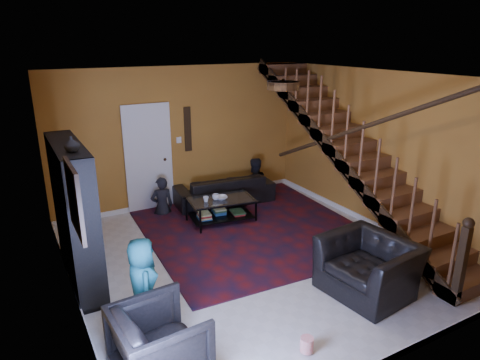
% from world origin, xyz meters
% --- Properties ---
extents(floor, '(5.50, 5.50, 0.00)m').
position_xyz_m(floor, '(0.00, 0.00, 0.00)').
color(floor, beige).
rests_on(floor, ground).
extents(room, '(5.50, 5.50, 5.50)m').
position_xyz_m(room, '(-1.33, 1.33, 0.05)').
color(room, '#AA7025').
rests_on(room, ground).
extents(staircase, '(0.95, 5.02, 3.18)m').
position_xyz_m(staircase, '(2.12, -0.00, 1.40)').
color(staircase, brown).
rests_on(staircase, floor).
extents(bookshelf, '(0.35, 1.80, 2.00)m').
position_xyz_m(bookshelf, '(-2.40, 0.60, 0.96)').
color(bookshelf, black).
rests_on(bookshelf, floor).
extents(door, '(0.82, 0.05, 2.05)m').
position_xyz_m(door, '(-0.70, 2.73, 1.02)').
color(door, silver).
rests_on(door, floor).
extents(framed_picture, '(0.04, 0.74, 0.74)m').
position_xyz_m(framed_picture, '(-2.57, -0.90, 1.75)').
color(framed_picture, maroon).
rests_on(framed_picture, room).
extents(wall_hanging, '(0.14, 0.03, 0.90)m').
position_xyz_m(wall_hanging, '(0.15, 2.73, 1.55)').
color(wall_hanging, black).
rests_on(wall_hanging, room).
extents(ceiling_fixture, '(0.40, 0.40, 0.10)m').
position_xyz_m(ceiling_fixture, '(0.00, -0.80, 2.74)').
color(ceiling_fixture, '#3F2814').
rests_on(ceiling_fixture, room).
extents(rug, '(3.87, 4.36, 0.02)m').
position_xyz_m(rug, '(0.58, 1.10, 0.01)').
color(rug, '#4E0D0F').
rests_on(rug, floor).
extents(sofa, '(2.11, 1.00, 0.60)m').
position_xyz_m(sofa, '(0.73, 2.30, 0.30)').
color(sofa, black).
rests_on(sofa, floor).
extents(armchair_left, '(0.92, 0.90, 0.79)m').
position_xyz_m(armchair_left, '(-2.05, -1.74, 0.39)').
color(armchair_left, black).
rests_on(armchair_left, floor).
extents(armchair_right, '(1.13, 1.26, 0.75)m').
position_xyz_m(armchair_right, '(0.91, -1.62, 0.38)').
color(armchair_right, black).
rests_on(armchair_right, floor).
extents(person_adult_a, '(0.46, 0.33, 1.20)m').
position_xyz_m(person_adult_a, '(-0.60, 2.35, 0.15)').
color(person_adult_a, black).
rests_on(person_adult_a, sofa).
extents(person_adult_b, '(0.64, 0.50, 1.30)m').
position_xyz_m(person_adult_b, '(1.50, 2.35, 0.20)').
color(person_adult_b, black).
rests_on(person_adult_b, sofa).
extents(person_child, '(0.41, 0.59, 1.15)m').
position_xyz_m(person_child, '(-1.95, -0.89, 0.58)').
color(person_child, '#19565F').
rests_on(person_child, armchair_left).
extents(coffee_table, '(1.29, 0.87, 0.46)m').
position_xyz_m(coffee_table, '(0.24, 1.44, 0.26)').
color(coffee_table, black).
rests_on(coffee_table, floor).
extents(cup_a, '(0.16, 0.16, 0.10)m').
position_xyz_m(cup_a, '(0.14, 1.45, 0.51)').
color(cup_a, '#999999').
rests_on(cup_a, coffee_table).
extents(cup_b, '(0.10, 0.10, 0.10)m').
position_xyz_m(cup_b, '(-0.07, 1.45, 0.50)').
color(cup_b, '#999999').
rests_on(cup_b, coffee_table).
extents(bowl, '(0.27, 0.27, 0.06)m').
position_xyz_m(bowl, '(0.23, 1.43, 0.49)').
color(bowl, '#999999').
rests_on(bowl, coffee_table).
extents(vase, '(0.18, 0.18, 0.19)m').
position_xyz_m(vase, '(-2.41, 0.10, 2.10)').
color(vase, '#999999').
rests_on(vase, bookshelf).
extents(popcorn_bucket, '(0.20, 0.20, 0.17)m').
position_xyz_m(popcorn_bucket, '(-0.54, -2.19, 0.11)').
color(popcorn_bucket, red).
rests_on(popcorn_bucket, rug).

